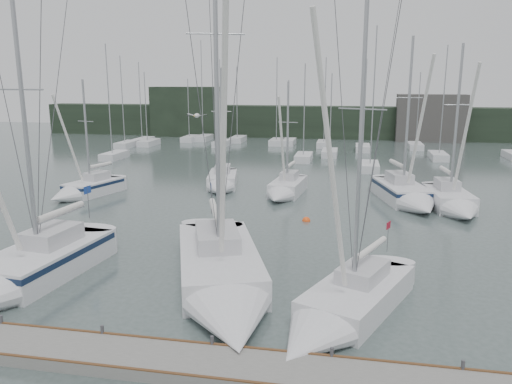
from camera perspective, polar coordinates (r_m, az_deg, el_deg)
ground at (r=21.82m, az=-7.25°, el=-12.11°), size 160.00×160.00×0.00m
dock at (r=17.59m, az=-12.52°, el=-18.09°), size 24.00×2.00×0.40m
far_treeline at (r=81.30m, az=6.31°, el=7.97°), size 90.00×4.00×5.00m
far_building_left at (r=83.22m, az=-7.81°, el=9.07°), size 12.00×3.00×8.00m
far_building_right at (r=79.85m, az=19.32°, el=7.97°), size 10.00×3.00×7.00m
mast_forest at (r=66.92m, az=1.86°, el=5.29°), size 51.25×26.31×14.85m
sailboat_near_left at (r=24.84m, az=-25.61°, el=-8.51°), size 4.25×10.36×14.73m
sailboat_near_center at (r=21.53m, az=-3.69°, el=-10.55°), size 7.49×12.76×18.72m
sailboat_near_right at (r=19.66m, az=9.35°, el=-13.45°), size 5.98×9.15×13.67m
sailboat_mid_a at (r=41.88m, az=-19.20°, el=0.19°), size 4.16×7.10×9.89m
sailboat_mid_b at (r=42.50m, az=-3.97°, el=1.03°), size 3.64×7.42×10.85m
sailboat_mid_c at (r=39.64m, az=3.24°, el=0.17°), size 2.97×7.03×9.70m
sailboat_mid_d at (r=38.69m, az=16.99°, el=-0.49°), size 4.92×9.14×13.11m
sailboat_mid_e at (r=37.72m, az=21.70°, el=-1.26°), size 3.40×7.72×12.37m
buoy_a at (r=30.29m, az=-3.86°, el=-4.84°), size 0.54×0.54×0.54m
buoy_b at (r=33.19m, az=5.76°, el=-3.30°), size 0.55×0.55×0.55m
seagull at (r=23.25m, az=-6.77°, el=8.69°), size 1.01×0.49×0.20m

